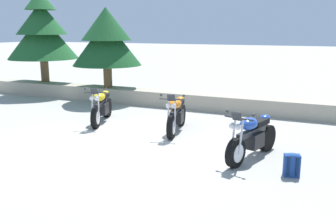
# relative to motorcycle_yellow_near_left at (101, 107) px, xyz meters

# --- Properties ---
(ground_plane) EXTENTS (120.00, 120.00, 0.00)m
(ground_plane) POSITION_rel_motorcycle_yellow_near_left_xyz_m (1.62, -1.72, -0.49)
(ground_plane) COLOR #A3A099
(stone_wall) EXTENTS (36.00, 0.80, 0.55)m
(stone_wall) POSITION_rel_motorcycle_yellow_near_left_xyz_m (1.62, 3.08, -0.21)
(stone_wall) COLOR #A89E89
(stone_wall) RESTS_ON ground
(motorcycle_yellow_near_left) EXTENTS (0.96, 1.99, 1.18)m
(motorcycle_yellow_near_left) POSITION_rel_motorcycle_yellow_near_left_xyz_m (0.00, 0.00, 0.00)
(motorcycle_yellow_near_left) COLOR black
(motorcycle_yellow_near_left) RESTS_ON ground
(motorcycle_orange_centre) EXTENTS (0.80, 2.05, 1.18)m
(motorcycle_orange_centre) POSITION_rel_motorcycle_yellow_near_left_xyz_m (2.50, -0.05, 0.00)
(motorcycle_orange_centre) COLOR black
(motorcycle_orange_centre) RESTS_ON ground
(motorcycle_blue_far_right) EXTENTS (0.88, 2.02, 1.18)m
(motorcycle_blue_far_right) POSITION_rel_motorcycle_yellow_near_left_xyz_m (4.86, -1.44, 0.00)
(motorcycle_blue_far_right) COLOR black
(motorcycle_blue_far_right) RESTS_ON ground
(rider_backpack) EXTENTS (0.34, 0.31, 0.47)m
(rider_backpack) POSITION_rel_motorcycle_yellow_near_left_xyz_m (5.78, -2.14, -0.24)
(rider_backpack) COLOR navy
(rider_backpack) RESTS_ON ground
(pine_tree_far_left) EXTENTS (2.97, 2.97, 3.87)m
(pine_tree_far_left) POSITION_rel_motorcycle_yellow_near_left_xyz_m (-5.10, 3.34, 2.27)
(pine_tree_far_left) COLOR brown
(pine_tree_far_left) RESTS_ON stone_wall
(pine_tree_mid_left) EXTENTS (2.67, 2.67, 3.08)m
(pine_tree_mid_left) POSITION_rel_motorcycle_yellow_near_left_xyz_m (-1.67, 3.02, 1.99)
(pine_tree_mid_left) COLOR brown
(pine_tree_mid_left) RESTS_ON stone_wall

